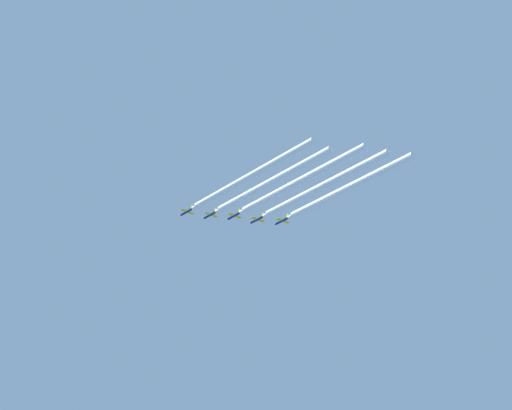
% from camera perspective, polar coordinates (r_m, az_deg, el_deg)
% --- Properties ---
extents(jet_lead, '(7.40, 10.77, 2.59)m').
position_cam_1_polar(jet_lead, '(488.28, -3.80, -0.38)').
color(jet_lead, navy).
extents(jet_second_echelon, '(7.40, 10.77, 2.59)m').
position_cam_1_polar(jet_second_echelon, '(487.45, -2.52, -0.55)').
color(jet_second_echelon, navy).
extents(jet_third_echelon, '(7.40, 10.77, 2.59)m').
position_cam_1_polar(jet_third_echelon, '(486.01, -1.22, -0.60)').
color(jet_third_echelon, navy).
extents(jet_fourth_echelon, '(7.40, 10.77, 2.59)m').
position_cam_1_polar(jet_fourth_echelon, '(485.47, 0.04, -0.81)').
color(jet_fourth_echelon, navy).
extents(jet_fifth_echelon, '(7.40, 10.77, 2.59)m').
position_cam_1_polar(jet_fifth_echelon, '(485.10, 1.40, -0.88)').
color(jet_fifth_echelon, navy).
extents(smoke_trail_lead, '(3.15, 81.73, 3.15)m').
position_cam_1_polar(smoke_trail_lead, '(456.10, -0.35, 1.56)').
color(smoke_trail_lead, white).
extents(smoke_trail_second_echelon, '(3.15, 76.12, 3.15)m').
position_cam_1_polar(smoke_trail_second_echelon, '(457.75, 0.79, 1.25)').
color(smoke_trail_second_echelon, white).
extents(smoke_trail_third_echelon, '(3.15, 80.45, 3.15)m').
position_cam_1_polar(smoke_trail_third_echelon, '(455.55, 2.37, 1.30)').
color(smoke_trail_third_echelon, white).
extents(smoke_trail_fourth_echelon, '(3.15, 78.49, 3.15)m').
position_cam_1_polar(smoke_trail_fourth_echelon, '(456.24, 3.63, 1.03)').
color(smoke_trail_fourth_echelon, white).
extents(smoke_trail_fifth_echelon, '(3.15, 76.56, 3.15)m').
position_cam_1_polar(smoke_trail_fifth_echelon, '(457.18, 4.99, 0.91)').
color(smoke_trail_fifth_echelon, white).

